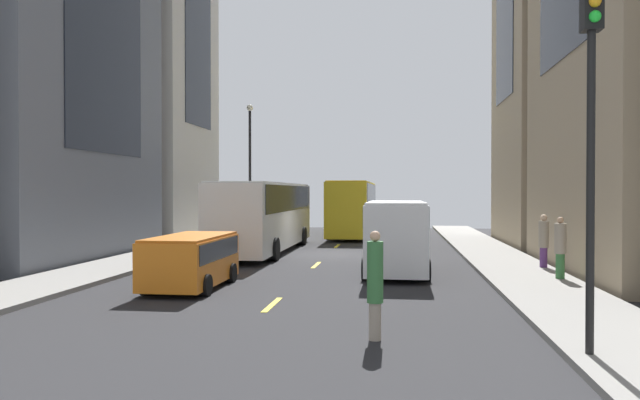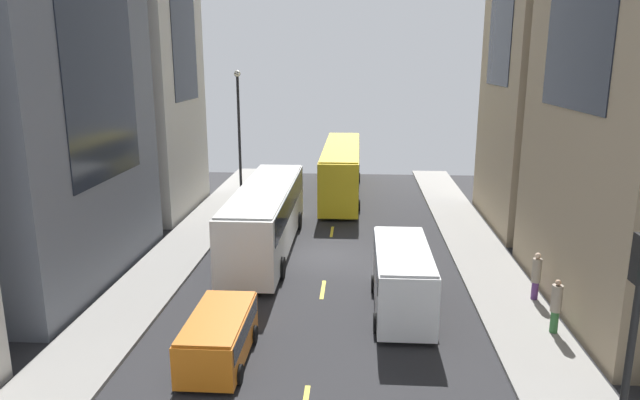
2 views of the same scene
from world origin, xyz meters
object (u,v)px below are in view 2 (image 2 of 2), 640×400
at_px(car_orange_0, 219,334).
at_px(pedestrian_crossing_mid, 536,275).
at_px(traffic_light_near_corner, 633,339).
at_px(delivery_van_white, 402,275).
at_px(city_bus_white, 266,212).
at_px(streetcar_yellow, 342,166).
at_px(pedestrian_crossing_near, 556,305).

xyz_separation_m(car_orange_0, pedestrian_crossing_mid, (11.55, 5.40, 0.23)).
bearing_deg(traffic_light_near_corner, delivery_van_white, 106.93).
xyz_separation_m(city_bus_white, traffic_light_near_corner, (9.67, -17.78, 2.56)).
bearing_deg(traffic_light_near_corner, streetcar_yellow, 101.63).
xyz_separation_m(pedestrian_crossing_near, traffic_light_near_corner, (-1.91, -9.16, 3.38)).
height_order(city_bus_white, traffic_light_near_corner, traffic_light_near_corner).
xyz_separation_m(car_orange_0, traffic_light_near_corner, (9.47, -6.68, 3.62)).
bearing_deg(pedestrian_crossing_mid, traffic_light_near_corner, -111.28).
height_order(delivery_van_white, traffic_light_near_corner, traffic_light_near_corner).
height_order(streetcar_yellow, pedestrian_crossing_mid, streetcar_yellow).
xyz_separation_m(delivery_van_white, pedestrian_crossing_mid, (5.39, 1.19, -0.33)).
xyz_separation_m(city_bus_white, pedestrian_crossing_near, (11.57, -8.62, -0.82)).
bearing_deg(streetcar_yellow, pedestrian_crossing_near, -68.91).
distance_m(car_orange_0, traffic_light_near_corner, 12.14).
bearing_deg(city_bus_white, pedestrian_crossing_near, -36.67).
xyz_separation_m(city_bus_white, delivery_van_white, (6.35, -6.89, -0.49)).
xyz_separation_m(streetcar_yellow, delivery_van_white, (2.91, -19.36, -0.61)).
height_order(pedestrian_crossing_near, traffic_light_near_corner, traffic_light_near_corner).
relative_size(streetcar_yellow, traffic_light_near_corner, 2.22).
bearing_deg(pedestrian_crossing_near, pedestrian_crossing_mid, 141.24).
xyz_separation_m(city_bus_white, pedestrian_crossing_mid, (11.75, -5.70, -0.83)).
height_order(pedestrian_crossing_mid, traffic_light_near_corner, traffic_light_near_corner).
xyz_separation_m(pedestrian_crossing_mid, traffic_light_near_corner, (-2.08, -12.08, 3.39)).
relative_size(city_bus_white, car_orange_0, 2.95).
xyz_separation_m(streetcar_yellow, car_orange_0, (-3.24, -23.57, -1.18)).
relative_size(streetcar_yellow, delivery_van_white, 2.40).
bearing_deg(car_orange_0, city_bus_white, 91.02).
distance_m(streetcar_yellow, car_orange_0, 23.83).
relative_size(pedestrian_crossing_near, traffic_light_near_corner, 0.31).
bearing_deg(streetcar_yellow, traffic_light_near_corner, -78.37).
bearing_deg(car_orange_0, pedestrian_crossing_mid, 25.05).
relative_size(delivery_van_white, pedestrian_crossing_near, 3.00).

